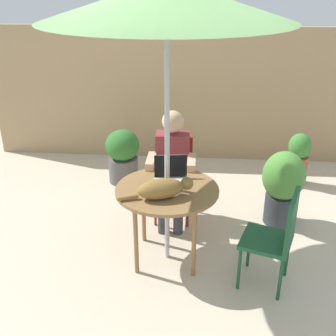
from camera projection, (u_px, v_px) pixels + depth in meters
ground_plane at (167, 256)px, 4.03m from camera, size 14.00×14.00×0.00m
fence_back at (181, 95)px, 5.87m from camera, size 5.38×0.08×1.85m
patio_table at (167, 195)px, 3.75m from camera, size 0.92×0.92×0.74m
patio_umbrella at (167, 1)px, 3.08m from camera, size 1.94×1.94×2.42m
chair_occupied at (173, 172)px, 4.54m from camera, size 0.40×0.40×0.89m
chair_empty at (278, 234)px, 3.45m from camera, size 0.51×0.51×0.89m
person_seated at (172, 163)px, 4.32m from camera, size 0.48×0.48×1.23m
laptop at (171, 174)px, 3.85m from camera, size 0.33×0.29×0.21m
cat at (164, 189)px, 3.53m from camera, size 0.63×0.31×0.17m
potted_plant_near_fence at (298, 158)px, 5.29m from camera, size 0.28×0.28×0.68m
potted_plant_by_chair at (283, 185)px, 4.41m from camera, size 0.44×0.44×0.82m
potted_plant_corner at (123, 155)px, 5.36m from camera, size 0.43×0.43×0.69m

